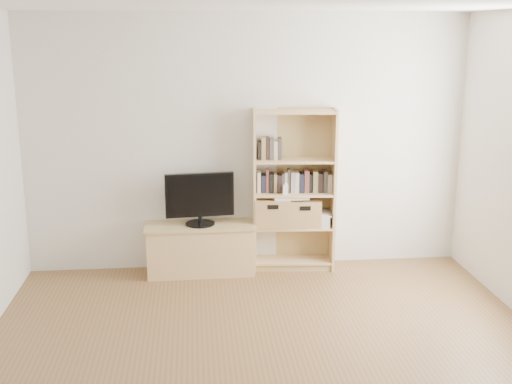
{
  "coord_description": "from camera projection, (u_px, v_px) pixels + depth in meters",
  "views": [
    {
      "loc": [
        -0.54,
        -3.93,
        2.42
      ],
      "look_at": [
        0.03,
        1.9,
        0.94
      ],
      "focal_mm": 45.0,
      "sensor_mm": 36.0,
      "label": 1
    }
  ],
  "objects": [
    {
      "name": "baby_monitor",
      "position": [
        286.0,
        190.0,
        6.44
      ],
      "size": [
        0.05,
        0.04,
        0.1
      ],
      "primitive_type": "cube",
      "rotation": [
        0.0,
        0.0,
        -0.1
      ],
      "color": "white",
      "rests_on": "bookshelf"
    },
    {
      "name": "tv_stand",
      "position": [
        201.0,
        250.0,
        6.54
      ],
      "size": [
        1.08,
        0.42,
        0.49
      ],
      "primitive_type": "cube",
      "rotation": [
        0.0,
        0.0,
        0.01
      ],
      "color": "tan",
      "rests_on": "floor"
    },
    {
      "name": "magazine_stack",
      "position": [
        321.0,
        219.0,
        6.62
      ],
      "size": [
        0.23,
        0.29,
        0.12
      ],
      "primitive_type": "cube",
      "rotation": [
        0.0,
        0.0,
        -0.2
      ],
      "color": "beige",
      "rests_on": "bookshelf"
    },
    {
      "name": "bookshelf",
      "position": [
        294.0,
        190.0,
        6.54
      ],
      "size": [
        0.85,
        0.36,
        1.67
      ],
      "primitive_type": "cube",
      "rotation": [
        0.0,
        0.0,
        -0.07
      ],
      "color": "tan",
      "rests_on": "floor"
    },
    {
      "name": "books_row_upper",
      "position": [
        276.0,
        149.0,
        6.45
      ],
      "size": [
        0.4,
        0.16,
        0.21
      ],
      "primitive_type": "cube",
      "rotation": [
        0.0,
        0.0,
        -0.03
      ],
      "color": "#BCB6A9",
      "rests_on": "bookshelf"
    },
    {
      "name": "back_wall",
      "position": [
        247.0,
        144.0,
        6.53
      ],
      "size": [
        4.5,
        0.02,
        2.6
      ],
      "primitive_type": "cube",
      "color": "silver",
      "rests_on": "floor"
    },
    {
      "name": "basket_right",
      "position": [
        304.0,
        212.0,
        6.6
      ],
      "size": [
        0.35,
        0.3,
        0.28
      ],
      "primitive_type": "cube",
      "rotation": [
        0.0,
        0.0,
        -0.05
      ],
      "color": "#9D7247",
      "rests_on": "bookshelf"
    },
    {
      "name": "books_row_mid",
      "position": [
        294.0,
        181.0,
        6.54
      ],
      "size": [
        0.85,
        0.2,
        0.23
      ],
      "primitive_type": "cube",
      "rotation": [
        0.0,
        0.0,
        -0.05
      ],
      "color": "#BCB6A9",
      "rests_on": "bookshelf"
    },
    {
      "name": "laptop",
      "position": [
        290.0,
        196.0,
        6.54
      ],
      "size": [
        0.35,
        0.25,
        0.03
      ],
      "primitive_type": "cube",
      "rotation": [
        0.0,
        0.0,
        0.0
      ],
      "color": "silver",
      "rests_on": "basket_left"
    },
    {
      "name": "basket_left",
      "position": [
        272.0,
        212.0,
        6.59
      ],
      "size": [
        0.38,
        0.32,
        0.3
      ],
      "primitive_type": "cube",
      "rotation": [
        0.0,
        0.0,
        -0.06
      ],
      "color": "#9D7247",
      "rests_on": "bookshelf"
    },
    {
      "name": "television",
      "position": [
        200.0,
        199.0,
        6.41
      ],
      "size": [
        0.69,
        0.12,
        0.54
      ],
      "primitive_type": "cube",
      "rotation": [
        0.0,
        0.0,
        0.1
      ],
      "color": "black",
      "rests_on": "tv_stand"
    }
  ]
}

